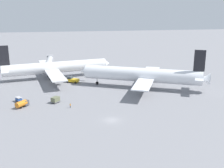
{
  "coord_description": "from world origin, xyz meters",
  "views": [
    {
      "loc": [
        -12.98,
        -78.53,
        34.44
      ],
      "look_at": [
        4.57,
        26.4,
        4.0
      ],
      "focal_mm": 44.58,
      "sensor_mm": 36.0,
      "label": 1
    }
  ],
  "objects_px": {
    "gse_baggage_cart_near_cluster": "(19,99)",
    "ground_crew_wing_walker_right": "(70,105)",
    "jet_bridge": "(49,61)",
    "airliner_at_gate_left": "(55,68)",
    "airliner_being_pushed": "(142,75)",
    "gse_container_dolly_flat": "(55,100)",
    "gse_fuel_bowser_stubby": "(22,103)",
    "pushback_tug": "(72,80)"
  },
  "relations": [
    {
      "from": "airliner_at_gate_left",
      "to": "gse_container_dolly_flat",
      "type": "distance_m",
      "value": 36.61
    },
    {
      "from": "gse_fuel_bowser_stubby",
      "to": "jet_bridge",
      "type": "xyz_separation_m",
      "value": [
        6.29,
        63.04,
        2.65
      ]
    },
    {
      "from": "gse_container_dolly_flat",
      "to": "gse_baggage_cart_near_cluster",
      "type": "relative_size",
      "value": 1.23
    },
    {
      "from": "airliner_at_gate_left",
      "to": "airliner_being_pushed",
      "type": "xyz_separation_m",
      "value": [
        37.2,
        -23.32,
        0.51
      ]
    },
    {
      "from": "gse_container_dolly_flat",
      "to": "jet_bridge",
      "type": "distance_m",
      "value": 60.55
    },
    {
      "from": "airliner_being_pushed",
      "to": "gse_container_dolly_flat",
      "type": "relative_size",
      "value": 13.54
    },
    {
      "from": "gse_fuel_bowser_stubby",
      "to": "jet_bridge",
      "type": "height_order",
      "value": "jet_bridge"
    },
    {
      "from": "airliner_at_gate_left",
      "to": "gse_baggage_cart_near_cluster",
      "type": "relative_size",
      "value": 17.45
    },
    {
      "from": "airliner_at_gate_left",
      "to": "pushback_tug",
      "type": "distance_m",
      "value": 12.97
    },
    {
      "from": "ground_crew_wing_walker_right",
      "to": "pushback_tug",
      "type": "bearing_deg",
      "value": 87.17
    },
    {
      "from": "airliner_at_gate_left",
      "to": "gse_fuel_bowser_stubby",
      "type": "bearing_deg",
      "value": -104.7
    },
    {
      "from": "gse_container_dolly_flat",
      "to": "pushback_tug",
      "type": "bearing_deg",
      "value": 75.67
    },
    {
      "from": "jet_bridge",
      "to": "gse_baggage_cart_near_cluster",
      "type": "bearing_deg",
      "value": -98.45
    },
    {
      "from": "airliner_at_gate_left",
      "to": "gse_baggage_cart_near_cluster",
      "type": "xyz_separation_m",
      "value": [
        -12.43,
        -32.96,
        -4.28
      ]
    },
    {
      "from": "pushback_tug",
      "to": "ground_crew_wing_walker_right",
      "type": "xyz_separation_m",
      "value": [
        -1.63,
        -32.99,
        -0.37
      ]
    },
    {
      "from": "gse_fuel_bowser_stubby",
      "to": "ground_crew_wing_walker_right",
      "type": "bearing_deg",
      "value": -11.87
    },
    {
      "from": "airliner_at_gate_left",
      "to": "pushback_tug",
      "type": "bearing_deg",
      "value": -50.91
    },
    {
      "from": "ground_crew_wing_walker_right",
      "to": "jet_bridge",
      "type": "xyz_separation_m",
      "value": [
        -10.15,
        66.5,
        3.12
      ]
    },
    {
      "from": "jet_bridge",
      "to": "airliner_at_gate_left",
      "type": "bearing_deg",
      "value": -80.55
    },
    {
      "from": "gse_fuel_bowser_stubby",
      "to": "gse_container_dolly_flat",
      "type": "xyz_separation_m",
      "value": [
        11.23,
        2.76,
        -0.16
      ]
    },
    {
      "from": "airliner_at_gate_left",
      "to": "ground_crew_wing_walker_right",
      "type": "distance_m",
      "value": 43.25
    },
    {
      "from": "jet_bridge",
      "to": "ground_crew_wing_walker_right",
      "type": "bearing_deg",
      "value": -81.32
    },
    {
      "from": "gse_fuel_bowser_stubby",
      "to": "gse_baggage_cart_near_cluster",
      "type": "distance_m",
      "value": 6.56
    },
    {
      "from": "airliner_being_pushed",
      "to": "gse_baggage_cart_near_cluster",
      "type": "distance_m",
      "value": 50.78
    },
    {
      "from": "gse_fuel_bowser_stubby",
      "to": "gse_baggage_cart_near_cluster",
      "type": "xyz_separation_m",
      "value": [
        -2.16,
        6.18,
        -0.47
      ]
    },
    {
      "from": "airliner_at_gate_left",
      "to": "airliner_being_pushed",
      "type": "distance_m",
      "value": 43.91
    },
    {
      "from": "airliner_being_pushed",
      "to": "ground_crew_wing_walker_right",
      "type": "xyz_separation_m",
      "value": [
        -31.03,
        -19.27,
        -4.78
      ]
    },
    {
      "from": "airliner_being_pushed",
      "to": "pushback_tug",
      "type": "relative_size",
      "value": 6.12
    },
    {
      "from": "pushback_tug",
      "to": "airliner_at_gate_left",
      "type": "bearing_deg",
      "value": 129.09
    },
    {
      "from": "gse_baggage_cart_near_cluster",
      "to": "jet_bridge",
      "type": "relative_size",
      "value": 0.14
    },
    {
      "from": "airliner_at_gate_left",
      "to": "gse_baggage_cart_near_cluster",
      "type": "distance_m",
      "value": 35.48
    },
    {
      "from": "gse_baggage_cart_near_cluster",
      "to": "ground_crew_wing_walker_right",
      "type": "distance_m",
      "value": 20.95
    },
    {
      "from": "airliner_at_gate_left",
      "to": "airliner_being_pushed",
      "type": "bearing_deg",
      "value": -32.09
    },
    {
      "from": "jet_bridge",
      "to": "pushback_tug",
      "type": "bearing_deg",
      "value": -70.63
    },
    {
      "from": "pushback_tug",
      "to": "jet_bridge",
      "type": "distance_m",
      "value": 35.62
    },
    {
      "from": "airliner_at_gate_left",
      "to": "ground_crew_wing_walker_right",
      "type": "relative_size",
      "value": 33.03
    },
    {
      "from": "airliner_being_pushed",
      "to": "jet_bridge",
      "type": "bearing_deg",
      "value": 131.08
    },
    {
      "from": "airliner_at_gate_left",
      "to": "pushback_tug",
      "type": "xyz_separation_m",
      "value": [
        7.8,
        -9.6,
        -3.91
      ]
    },
    {
      "from": "gse_fuel_bowser_stubby",
      "to": "jet_bridge",
      "type": "relative_size",
      "value": 0.22
    },
    {
      "from": "gse_baggage_cart_near_cluster",
      "to": "ground_crew_wing_walker_right",
      "type": "xyz_separation_m",
      "value": [
        18.6,
        -9.63,
        0.0
      ]
    },
    {
      "from": "pushback_tug",
      "to": "gse_container_dolly_flat",
      "type": "distance_m",
      "value": 27.64
    },
    {
      "from": "gse_container_dolly_flat",
      "to": "ground_crew_wing_walker_right",
      "type": "height_order",
      "value": "gse_container_dolly_flat"
    }
  ]
}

